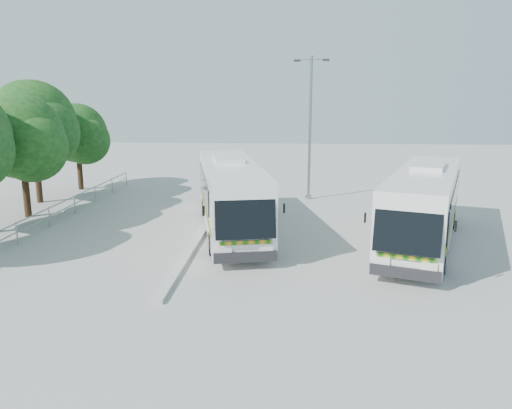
# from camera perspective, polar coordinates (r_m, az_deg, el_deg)

# --- Properties ---
(ground) EXTENTS (100.00, 100.00, 0.00)m
(ground) POSITION_cam_1_polar(r_m,az_deg,el_deg) (21.22, -1.13, -5.08)
(ground) COLOR #9C9C97
(ground) RESTS_ON ground
(kerb_divider) EXTENTS (0.40, 16.00, 0.15)m
(kerb_divider) POSITION_cam_1_polar(r_m,az_deg,el_deg) (23.39, -6.36, -3.33)
(kerb_divider) COLOR #B2B2AD
(kerb_divider) RESTS_ON ground
(railing) EXTENTS (0.06, 22.00, 1.00)m
(railing) POSITION_cam_1_polar(r_m,az_deg,el_deg) (27.44, -21.69, -0.39)
(railing) COLOR gray
(railing) RESTS_ON ground
(tree_far_c) EXTENTS (4.97, 4.69, 6.49)m
(tree_far_c) POSITION_cam_1_polar(r_m,az_deg,el_deg) (28.90, -25.15, 6.98)
(tree_far_c) COLOR #382314
(tree_far_c) RESTS_ON ground
(tree_far_d) EXTENTS (5.62, 5.30, 7.33)m
(tree_far_d) POSITION_cam_1_polar(r_m,az_deg,el_deg) (32.68, -23.99, 8.52)
(tree_far_d) COLOR #382314
(tree_far_d) RESTS_ON ground
(tree_far_e) EXTENTS (4.54, 4.28, 5.92)m
(tree_far_e) POSITION_cam_1_polar(r_m,az_deg,el_deg) (36.51, -19.67, 7.66)
(tree_far_e) COLOR #382314
(tree_far_e) RESTS_ON ground
(coach_main) EXTENTS (4.75, 12.06, 3.28)m
(coach_main) POSITION_cam_1_polar(r_m,az_deg,el_deg) (23.72, -2.96, 1.22)
(coach_main) COLOR silver
(coach_main) RESTS_ON ground
(coach_adjacent) EXTENTS (6.12, 11.71, 3.23)m
(coach_adjacent) POSITION_cam_1_polar(r_m,az_deg,el_deg) (22.74, 18.64, 0.05)
(coach_adjacent) COLOR silver
(coach_adjacent) RESTS_ON ground
(lamppost) EXTENTS (2.13, 0.60, 8.74)m
(lamppost) POSITION_cam_1_polar(r_m,az_deg,el_deg) (31.19, 6.21, 9.38)
(lamppost) COLOR gray
(lamppost) RESTS_ON ground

